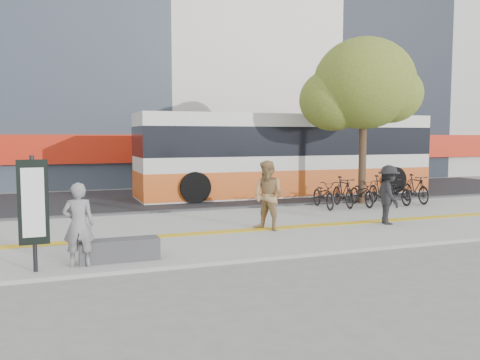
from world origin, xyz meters
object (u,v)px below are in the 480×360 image
object	(u,v)px
bus	(287,157)
seated_woman	(79,225)
street_tree	(362,86)
pedestrian_dark	(388,195)
bench	(120,250)
signboard	(33,204)
pedestrian_tan	(268,196)

from	to	relation	value
bus	seated_woman	bearing A→B (deg)	-133.19
street_tree	seated_woman	xyz separation A→B (m)	(-10.58, -6.21, -3.60)
street_tree	pedestrian_dark	distance (m)	5.92
bench	signboard	distance (m)	1.94
bench	signboard	size ratio (longest dim) A/B	0.73
street_tree	bench	bearing A→B (deg)	-148.38
bus	seated_woman	size ratio (longest dim) A/B	7.93
signboard	pedestrian_dark	bearing A→B (deg)	11.96
signboard	bus	bearing A→B (deg)	44.79
bench	pedestrian_dark	distance (m)	8.08
signboard	pedestrian_dark	xyz separation A→B (m)	(9.47, 2.01, -0.43)
street_tree	seated_woman	world-z (taller)	street_tree
bench	pedestrian_tan	xyz separation A→B (m)	(4.22, 2.03, 0.72)
bus	seated_woman	xyz separation A→B (m)	(-9.28, -9.89, -0.80)
signboard	bus	size ratio (longest dim) A/B	0.17
bench	bus	xyz separation A→B (m)	(8.48, 9.70, 1.40)
bench	pedestrian_dark	size ratio (longest dim) A/B	0.93
street_tree	pedestrian_dark	bearing A→B (deg)	-113.85
signboard	street_tree	size ratio (longest dim) A/B	0.35
bus	seated_woman	world-z (taller)	bus
bus	pedestrian_tan	size ratio (longest dim) A/B	6.95
bus	street_tree	bearing A→B (deg)	-70.55
seated_woman	bench	bearing A→B (deg)	-160.39
seated_woman	street_tree	bearing A→B (deg)	-143.02
signboard	seated_woman	world-z (taller)	signboard
street_tree	seated_woman	bearing A→B (deg)	-149.60
signboard	pedestrian_tan	distance (m)	6.28
bench	bus	size ratio (longest dim) A/B	0.12
pedestrian_dark	street_tree	bearing A→B (deg)	-9.08
bus	pedestrian_tan	distance (m)	8.80
seated_woman	pedestrian_dark	bearing A→B (deg)	-161.14
street_tree	seated_woman	distance (m)	12.78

